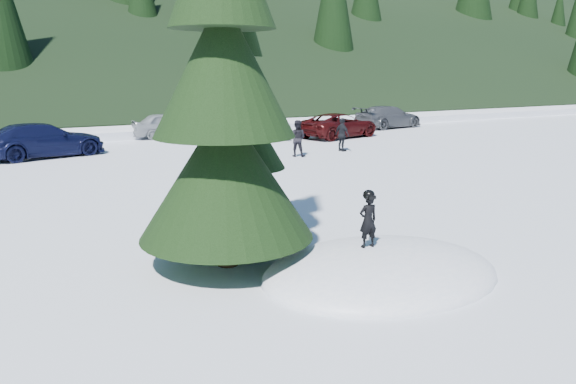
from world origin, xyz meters
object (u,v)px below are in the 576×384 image
spruce_short (244,142)px  adult_1 (342,135)px  adult_0 (297,138)px  car_5 (253,129)px  child_skier (368,221)px  car_3 (43,140)px  car_6 (339,125)px  car_7 (388,117)px  car_4 (170,125)px  spruce_tall (224,85)px

spruce_short → adult_1: (9.41, 10.09, -1.35)m
adult_0 → car_5: (0.76, 5.93, -0.16)m
child_skier → adult_0: size_ratio=0.63×
car_5 → car_3: bearing=114.2°
car_6 → car_7: (5.59, 2.77, 0.04)m
adult_0 → car_4: bearing=-31.4°
car_5 → car_6: (4.63, -1.08, 0.05)m
child_skier → car_3: size_ratio=0.20×
car_3 → car_7: (20.37, 2.68, -0.02)m
car_6 → car_3: bearing=75.9°
spruce_tall → adult_1: size_ratio=5.75×
spruce_tall → adult_0: size_ratio=5.59×
car_6 → child_skier: bearing=133.7°
spruce_tall → car_7: size_ratio=1.79×
car_6 → car_7: car_7 is taller
child_skier → car_3: 17.99m
spruce_short → car_3: size_ratio=1.08×
adult_1 → car_4: adult_1 is taller
car_3 → car_4: 7.94m
spruce_tall → car_7: spruce_tall is taller
adult_1 → car_7: (8.43, 7.24, -0.05)m
adult_0 → car_3: (-9.39, 4.94, -0.05)m
spruce_tall → car_5: 19.28m
spruce_tall → car_4: size_ratio=2.14×
spruce_short → car_5: bearing=64.0°
spruce_tall → adult_1: 15.72m
child_skier → adult_1: 15.52m
adult_1 → car_7: bearing=-55.7°
adult_0 → car_4: adult_0 is taller
spruce_tall → adult_1: spruce_tall is taller
car_3 → car_4: bearing=-71.7°
car_3 → car_4: size_ratio=1.23×
spruce_tall → car_5: spruce_tall is taller
child_skier → car_7: size_ratio=0.20×
adult_1 → car_5: adult_1 is taller
car_3 → car_5: size_ratio=1.35×
car_3 → car_7: bearing=-96.3°
spruce_tall → car_5: (8.61, 17.04, -2.71)m
adult_0 → car_6: bearing=-95.7°
child_skier → car_7: 26.35m
car_6 → adult_0: bearing=118.2°
car_7 → spruce_short: bearing=125.1°
adult_1 → car_7: size_ratio=0.31×
spruce_short → adult_0: 11.96m
child_skier → adult_1: bearing=-118.5°
spruce_tall → car_6: spruce_tall is taller
spruce_short → car_6: (12.24, 14.56, -1.45)m
spruce_short → car_7: size_ratio=1.11×
car_3 → adult_0: bearing=-131.6°
spruce_tall → child_skier: (2.05, -1.58, -2.35)m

